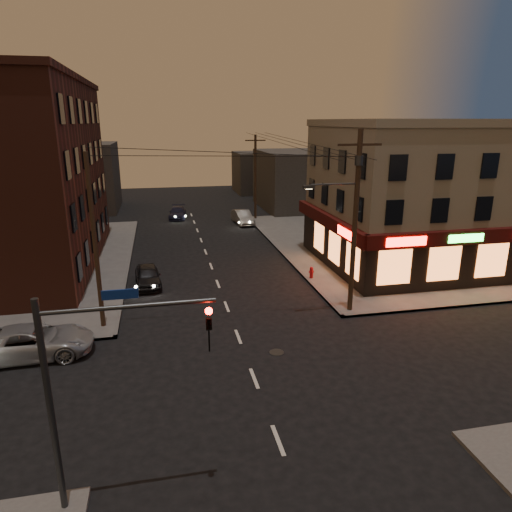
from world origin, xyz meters
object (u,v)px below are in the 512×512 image
object	(u,v)px
sedan_mid	(243,217)
suv_cross	(32,342)
sedan_far	(178,213)
fire_hydrant	(311,272)
sedan_near	(148,276)

from	to	relation	value
sedan_mid	suv_cross	bearing A→B (deg)	-125.11
sedan_mid	sedan_far	bearing A→B (deg)	141.13
suv_cross	fire_hydrant	distance (m)	17.69
suv_cross	sedan_mid	distance (m)	29.89
sedan_near	sedan_mid	distance (m)	19.86
sedan_far	fire_hydrant	xyz separation A→B (m)	(8.04, -22.92, -0.05)
fire_hydrant	sedan_near	bearing A→B (deg)	173.81
sedan_near	sedan_far	distance (m)	21.93
sedan_near	fire_hydrant	world-z (taller)	sedan_near
sedan_near	sedan_far	xyz separation A→B (m)	(2.93, 21.73, -0.04)
sedan_far	fire_hydrant	distance (m)	24.29
sedan_near	suv_cross	bearing A→B (deg)	-125.09
sedan_far	fire_hydrant	size ratio (longest dim) A/B	5.47
suv_cross	sedan_far	xyz separation A→B (m)	(8.00, 30.39, -0.11)
suv_cross	sedan_near	world-z (taller)	suv_cross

